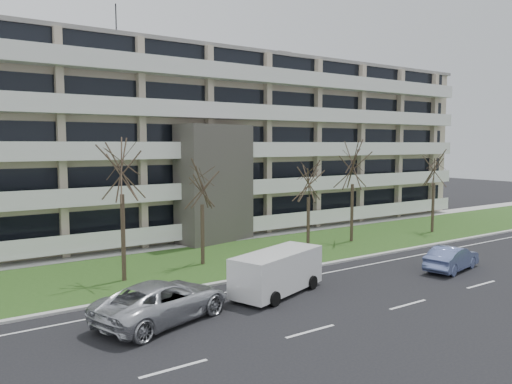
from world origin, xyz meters
TOP-DOWN VIEW (x-y plane):
  - ground at (0.00, 0.00)m, footprint 160.00×160.00m
  - grass_verge at (0.00, 13.00)m, footprint 90.00×10.00m
  - curb at (0.00, 8.00)m, footprint 90.00×0.35m
  - sidewalk at (0.00, 18.50)m, footprint 90.00×2.00m
  - lane_edge_line at (0.00, 6.50)m, footprint 90.00×0.12m
  - apartment_building at (-0.01, 25.32)m, footprint 60.50×15.10m
  - silver_pickup at (-10.43, 4.50)m, footprint 6.82×4.70m
  - blue_sedan at (7.36, 2.76)m, footprint 4.73×2.44m
  - white_van at (-4.00, 4.90)m, footprint 5.89×3.75m
  - tree_2 at (-9.72, 11.41)m, footprint 4.31×4.31m
  - tree_3 at (-4.34, 12.34)m, footprint 3.40×3.40m
  - tree_4 at (3.89, 11.93)m, footprint 3.39×3.39m
  - tree_5 at (8.69, 12.44)m, footprint 4.00×4.00m
  - tree_6 at (17.32, 11.49)m, footprint 3.78×3.78m

SIDE VIEW (x-z plane):
  - ground at x=0.00m, z-range 0.00..0.00m
  - lane_edge_line at x=0.00m, z-range 0.00..0.01m
  - grass_verge at x=0.00m, z-range 0.00..0.06m
  - sidewalk at x=0.00m, z-range 0.00..0.08m
  - curb at x=0.00m, z-range 0.00..0.12m
  - blue_sedan at x=7.36m, z-range 0.00..1.48m
  - silver_pickup at x=-10.43m, z-range 0.00..1.73m
  - white_van at x=-4.00m, z-range 0.21..2.36m
  - tree_4 at x=3.89m, z-range 1.88..8.67m
  - tree_3 at x=-4.34m, z-range 1.88..8.68m
  - tree_6 at x=17.32m, z-range 2.10..9.67m
  - tree_5 at x=8.69m, z-range 2.22..10.23m
  - tree_2 at x=-9.72m, z-range 2.40..11.02m
  - apartment_building at x=-0.01m, z-range -1.76..16.99m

